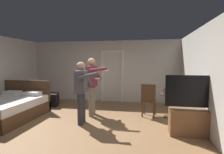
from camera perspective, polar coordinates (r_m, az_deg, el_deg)
name	(u,v)px	position (r m, az deg, el deg)	size (l,w,h in m)	color
ground_plane	(77,126)	(4.79, -11.19, -15.18)	(6.73, 6.73, 0.00)	olive
wall_back	(104,71)	(7.42, -2.68, 1.89)	(6.36, 0.12, 2.51)	beige
wall_right	(211,79)	(4.44, 29.27, -0.64)	(0.12, 6.20, 2.51)	beige
doorway_frame	(112,72)	(7.27, 0.04, 1.56)	(0.93, 0.08, 2.13)	white
bed	(7,108)	(6.01, -30.73, -8.67)	(1.64, 2.05, 1.02)	#4C331E
tv_flatscreen	(193,117)	(4.41, 24.65, -11.64)	(1.21, 0.40, 1.35)	brown
side_table	(170,101)	(5.55, 18.30, -7.53)	(0.61, 0.61, 0.70)	#4C331E
laptop	(169,92)	(5.45, 18.01, -4.72)	(0.40, 0.40, 0.17)	black
bottle_on_table	(176,90)	(5.43, 19.98, -4.08)	(0.06, 0.06, 0.28)	#294517
wooden_chair	(149,99)	(5.42, 11.76, -6.87)	(0.48, 0.48, 0.99)	#4C331E
person_blue_shirt	(82,88)	(4.71, -9.79, -3.64)	(0.71, 0.57, 1.64)	#333338
person_striped_shirt	(92,82)	(5.42, -6.42, -1.56)	(0.73, 0.63, 1.76)	gray
suitcase_dark	(51,98)	(7.33, -19.06, -6.52)	(0.56, 0.28, 0.46)	#4C1919
suitcase_small	(50,100)	(6.94, -19.36, -7.11)	(0.53, 0.28, 0.47)	black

